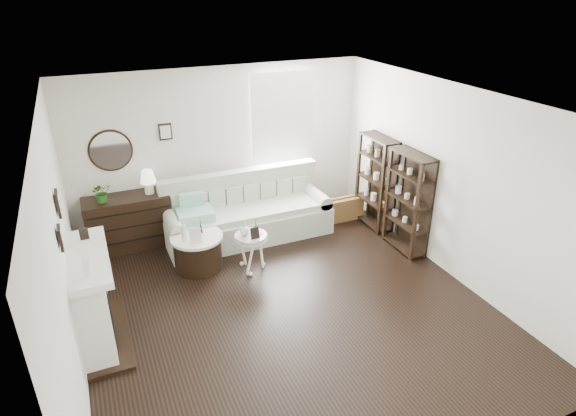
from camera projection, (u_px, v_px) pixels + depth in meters
name	position (u px, v px, depth m)	size (l,w,h in m)	color
room	(263.00, 130.00, 8.20)	(5.50, 5.50, 5.50)	black
fireplace	(93.00, 302.00, 5.56)	(0.50, 1.40, 1.84)	white
shelf_unit_far	(376.00, 182.00, 8.17)	(0.30, 0.80, 1.60)	black
shelf_unit_near	(408.00, 202.00, 7.42)	(0.30, 0.80, 1.60)	black
sofa	(247.00, 216.00, 8.02)	(2.72, 0.94, 1.06)	#A5AF9C
quilt	(195.00, 214.00, 7.48)	(0.55, 0.45, 0.14)	#279268
suitcase	(346.00, 209.00, 8.60)	(0.62, 0.21, 0.41)	brown
dresser	(129.00, 222.00, 7.64)	(1.29, 0.55, 0.86)	black
table_lamp	(148.00, 182.00, 7.51)	(0.24, 0.24, 0.38)	#F1E8CB
potted_plant	(102.00, 192.00, 7.23)	(0.29, 0.25, 0.32)	#245919
drum_table	(198.00, 251.00, 7.13)	(0.77, 0.77, 0.53)	black
pedestal_table	(251.00, 238.00, 6.96)	(0.48, 0.48, 0.58)	silver
eiffel_drum	(201.00, 227.00, 7.05)	(0.12, 0.12, 0.20)	black
bottle_drum	(184.00, 231.00, 6.81)	(0.07, 0.07, 0.32)	silver
card_frame_drum	(195.00, 236.00, 6.79)	(0.17, 0.01, 0.22)	silver
eiffel_ped	(256.00, 227.00, 6.96)	(0.11, 0.11, 0.19)	black
flask_ped	(244.00, 228.00, 6.87)	(0.14, 0.14, 0.25)	silver
card_frame_ped	(255.00, 233.00, 6.81)	(0.13, 0.01, 0.17)	black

